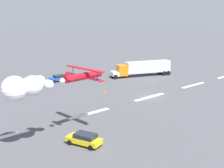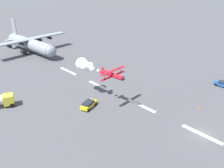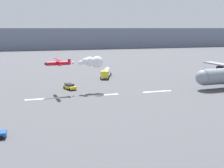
{
  "view_description": "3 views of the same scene",
  "coord_description": "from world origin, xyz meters",
  "px_view_note": "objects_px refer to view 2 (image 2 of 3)",
  "views": [
    {
      "loc": [
        42.91,
        37.69,
        16.29
      ],
      "look_at": [
        9.36,
        -0.41,
        4.03
      ],
      "focal_mm": 48.77,
      "sensor_mm": 36.0,
      "label": 1
    },
    {
      "loc": [
        -13.83,
        36.52,
        26.85
      ],
      "look_at": [
        19.17,
        4.87,
        5.49
      ],
      "focal_mm": 37.25,
      "sensor_mm": 36.0,
      "label": 2
    },
    {
      "loc": [
        12.03,
        -68.12,
        16.37
      ],
      "look_at": [
        31.64,
        0.0,
        2.65
      ],
      "focal_mm": 46.64,
      "sensor_mm": 36.0,
      "label": 3
    }
  ],
  "objects_px": {
    "airport_staff_sedan": "(89,104)",
    "cargo_transport_plane": "(32,44)",
    "traffic_cone_far": "(199,108)",
    "stunt_biplane_red": "(88,66)",
    "followme_car_yellow": "(224,84)"
  },
  "relations": [
    {
      "from": "airport_staff_sedan",
      "to": "cargo_transport_plane",
      "type": "bearing_deg",
      "value": -12.07
    },
    {
      "from": "cargo_transport_plane",
      "to": "traffic_cone_far",
      "type": "distance_m",
      "value": 63.95
    },
    {
      "from": "stunt_biplane_red",
      "to": "traffic_cone_far",
      "type": "height_order",
      "value": "stunt_biplane_red"
    },
    {
      "from": "cargo_transport_plane",
      "to": "stunt_biplane_red",
      "type": "distance_m",
      "value": 41.96
    },
    {
      "from": "followme_car_yellow",
      "to": "airport_staff_sedan",
      "type": "bearing_deg",
      "value": 63.15
    },
    {
      "from": "followme_car_yellow",
      "to": "traffic_cone_far",
      "type": "relative_size",
      "value": 6.11
    },
    {
      "from": "airport_staff_sedan",
      "to": "stunt_biplane_red",
      "type": "bearing_deg",
      "value": -39.16
    },
    {
      "from": "cargo_transport_plane",
      "to": "airport_staff_sedan",
      "type": "bearing_deg",
      "value": 167.93
    },
    {
      "from": "cargo_transport_plane",
      "to": "followme_car_yellow",
      "type": "xyz_separation_m",
      "value": [
        -62.32,
        -22.7,
        -2.71
      ]
    },
    {
      "from": "stunt_biplane_red",
      "to": "airport_staff_sedan",
      "type": "distance_m",
      "value": 9.05
    },
    {
      "from": "cargo_transport_plane",
      "to": "airport_staff_sedan",
      "type": "height_order",
      "value": "cargo_transport_plane"
    },
    {
      "from": "stunt_biplane_red",
      "to": "traffic_cone_far",
      "type": "xyz_separation_m",
      "value": [
        -22.15,
        -13.36,
        -7.32
      ]
    },
    {
      "from": "cargo_transport_plane",
      "to": "airport_staff_sedan",
      "type": "xyz_separation_m",
      "value": [
        -45.86,
        9.8,
        -2.71
      ]
    },
    {
      "from": "followme_car_yellow",
      "to": "stunt_biplane_red",
      "type": "bearing_deg",
      "value": 53.88
    },
    {
      "from": "cargo_transport_plane",
      "to": "stunt_biplane_red",
      "type": "relative_size",
      "value": 1.98
    }
  ]
}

